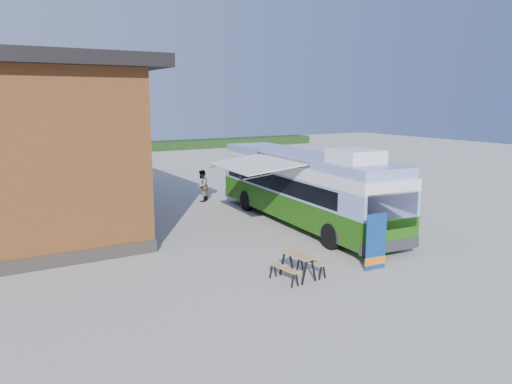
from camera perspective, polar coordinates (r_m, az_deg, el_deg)
ground at (r=22.80m, az=4.24°, el=-4.36°), size 100.00×100.00×0.00m
barn at (r=28.23m, az=-26.26°, el=4.87°), size 9.60×21.20×7.50m
hedge at (r=59.97m, az=-10.38°, el=5.24°), size 40.00×3.00×1.00m
bus at (r=23.72m, az=5.41°, el=0.81°), size 3.65×12.84×3.89m
awning at (r=22.22m, az=0.29°, el=2.72°), size 3.27×4.86×0.55m
banner at (r=17.83m, az=13.53°, el=-6.13°), size 0.87×0.23×2.01m
picnic_table at (r=16.65m, az=4.80°, el=-7.76°), size 1.62×1.48×0.84m
person_a at (r=30.46m, az=-17.02°, el=0.70°), size 0.76×0.75×1.78m
person_b at (r=29.04m, az=-6.19°, el=0.70°), size 1.13×1.13×1.84m
slurry_tanker at (r=39.14m, az=-20.22°, el=3.43°), size 3.73×6.39×2.51m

